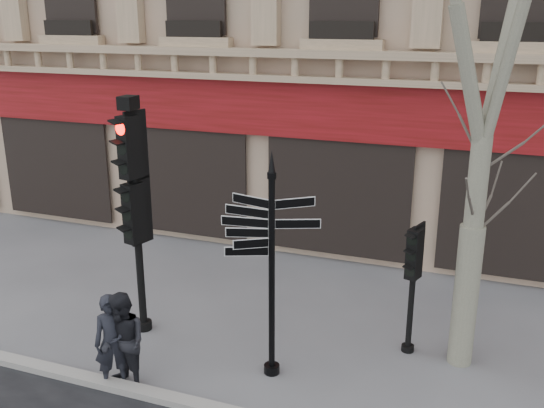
{
  "coord_description": "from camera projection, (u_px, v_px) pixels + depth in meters",
  "views": [
    {
      "loc": [
        3.28,
        -8.27,
        5.67
      ],
      "look_at": [
        -0.03,
        0.6,
        2.7
      ],
      "focal_mm": 40.0,
      "sensor_mm": 36.0,
      "label": 1
    }
  ],
  "objects": [
    {
      "name": "traffic_signal_secondary",
      "position": [
        414.0,
        267.0,
        10.19
      ],
      "size": [
        0.45,
        0.38,
        2.29
      ],
      "rotation": [
        0.0,
        0.0,
        -0.31
      ],
      "color": "black",
      "rests_on": "ground"
    },
    {
      "name": "pedestrian_a",
      "position": [
        113.0,
        342.0,
        9.45
      ],
      "size": [
        0.68,
        0.65,
        1.56
      ],
      "primitive_type": "imported",
      "rotation": [
        0.0,
        0.0,
        0.69
      ],
      "color": "black",
      "rests_on": "ground"
    },
    {
      "name": "pedestrian_b",
      "position": [
        123.0,
        343.0,
        9.38
      ],
      "size": [
        0.97,
        0.88,
        1.62
      ],
      "primitive_type": "imported",
      "rotation": [
        0.0,
        0.0,
        -0.41
      ],
      "color": "black",
      "rests_on": "ground"
    },
    {
      "name": "ground",
      "position": [
        261.0,
        367.0,
        10.19
      ],
      "size": [
        80.0,
        80.0,
        0.0
      ],
      "primitive_type": "plane",
      "color": "#59585D",
      "rests_on": "ground"
    },
    {
      "name": "traffic_signal_main",
      "position": [
        134.0,
        188.0,
        10.59
      ],
      "size": [
        0.55,
        0.45,
        4.37
      ],
      "rotation": [
        0.0,
        0.0,
        -0.25
      ],
      "color": "black",
      "rests_on": "ground"
    },
    {
      "name": "fingerpost",
      "position": [
        272.0,
        229.0,
        9.27
      ],
      "size": [
        1.86,
        1.86,
        3.76
      ],
      "rotation": [
        0.0,
        0.0,
        0.21
      ],
      "color": "black",
      "rests_on": "ground"
    }
  ]
}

